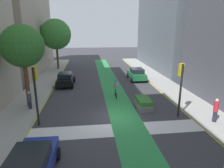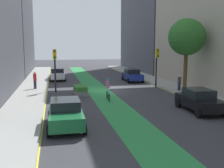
{
  "view_description": "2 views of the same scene",
  "coord_description": "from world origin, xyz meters",
  "px_view_note": "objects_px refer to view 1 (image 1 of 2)",
  "views": [
    {
      "loc": [
        -1.84,
        -14.06,
        6.71
      ],
      "look_at": [
        0.5,
        5.0,
        1.31
      ],
      "focal_mm": 31.57,
      "sensor_mm": 36.0,
      "label": 1
    },
    {
      "loc": [
        5.2,
        26.17,
        4.59
      ],
      "look_at": [
        0.66,
        5.39,
        1.48
      ],
      "focal_mm": 42.6,
      "sensor_mm": 36.0,
      "label": 2
    }
  ],
  "objects_px": {
    "pedestrian_sidewalk_left_a": "(30,100)",
    "street_tree_near": "(23,46)",
    "traffic_signal_near_right": "(181,80)",
    "car_black_left_far": "(66,79)",
    "traffic_signal_near_left": "(35,85)",
    "median_planter": "(143,103)",
    "cyclist_in_lane": "(116,88)",
    "car_blue_left_near": "(31,167)",
    "car_green_right_far": "(137,74)",
    "street_tree_far": "(56,34)",
    "pedestrian_sidewalk_right_a": "(216,110)"
  },
  "relations": [
    {
      "from": "pedestrian_sidewalk_right_a",
      "to": "street_tree_far",
      "type": "height_order",
      "value": "street_tree_far"
    },
    {
      "from": "traffic_signal_near_right",
      "to": "pedestrian_sidewalk_left_a",
      "type": "distance_m",
      "value": 12.4
    },
    {
      "from": "traffic_signal_near_right",
      "to": "car_black_left_far",
      "type": "height_order",
      "value": "traffic_signal_near_right"
    },
    {
      "from": "car_black_left_far",
      "to": "car_blue_left_near",
      "type": "bearing_deg",
      "value": -89.65
    },
    {
      "from": "cyclist_in_lane",
      "to": "median_planter",
      "type": "relative_size",
      "value": 0.79
    },
    {
      "from": "car_green_right_far",
      "to": "street_tree_far",
      "type": "bearing_deg",
      "value": 144.34
    },
    {
      "from": "median_planter",
      "to": "street_tree_near",
      "type": "bearing_deg",
      "value": 173.04
    },
    {
      "from": "traffic_signal_near_left",
      "to": "car_black_left_far",
      "type": "distance_m",
      "value": 10.52
    },
    {
      "from": "car_black_left_far",
      "to": "car_blue_left_near",
      "type": "relative_size",
      "value": 1.0
    },
    {
      "from": "cyclist_in_lane",
      "to": "street_tree_far",
      "type": "bearing_deg",
      "value": 117.0
    },
    {
      "from": "pedestrian_sidewalk_left_a",
      "to": "median_planter",
      "type": "xyz_separation_m",
      "value": [
        9.71,
        -0.54,
        -0.52
      ]
    },
    {
      "from": "cyclist_in_lane",
      "to": "median_planter",
      "type": "xyz_separation_m",
      "value": [
        2.04,
        -2.87,
        -0.57
      ]
    },
    {
      "from": "car_green_right_far",
      "to": "traffic_signal_near_right",
      "type": "bearing_deg",
      "value": -87.71
    },
    {
      "from": "traffic_signal_near_right",
      "to": "car_blue_left_near",
      "type": "xyz_separation_m",
      "value": [
        -9.65,
        -5.93,
        -2.15
      ]
    },
    {
      "from": "traffic_signal_near_left",
      "to": "pedestrian_sidewalk_left_a",
      "type": "xyz_separation_m",
      "value": [
        -1.32,
        2.72,
        -2.04
      ]
    },
    {
      "from": "car_black_left_far",
      "to": "street_tree_near",
      "type": "relative_size",
      "value": 0.61
    },
    {
      "from": "traffic_signal_near_right",
      "to": "car_blue_left_near",
      "type": "distance_m",
      "value": 11.53
    },
    {
      "from": "cyclist_in_lane",
      "to": "car_blue_left_near",
      "type": "bearing_deg",
      "value": -116.4
    },
    {
      "from": "car_blue_left_near",
      "to": "median_planter",
      "type": "distance_m",
      "value": 10.86
    },
    {
      "from": "median_planter",
      "to": "cyclist_in_lane",
      "type": "bearing_deg",
      "value": 125.47
    },
    {
      "from": "traffic_signal_near_right",
      "to": "median_planter",
      "type": "xyz_separation_m",
      "value": [
        -2.25,
        2.01,
        -2.55
      ]
    },
    {
      "from": "traffic_signal_near_right",
      "to": "car_green_right_far",
      "type": "distance_m",
      "value": 11.95
    },
    {
      "from": "cyclist_in_lane",
      "to": "car_black_left_far",
      "type": "bearing_deg",
      "value": 136.33
    },
    {
      "from": "traffic_signal_near_left",
      "to": "cyclist_in_lane",
      "type": "bearing_deg",
      "value": 38.48
    },
    {
      "from": "cyclist_in_lane",
      "to": "pedestrian_sidewalk_right_a",
      "type": "height_order",
      "value": "pedestrian_sidewalk_right_a"
    },
    {
      "from": "car_blue_left_near",
      "to": "car_black_left_far",
      "type": "bearing_deg",
      "value": 90.35
    },
    {
      "from": "car_black_left_far",
      "to": "pedestrian_sidewalk_right_a",
      "type": "xyz_separation_m",
      "value": [
        11.8,
        -11.7,
        0.26
      ]
    },
    {
      "from": "street_tree_near",
      "to": "median_planter",
      "type": "relative_size",
      "value": 2.97
    },
    {
      "from": "car_black_left_far",
      "to": "pedestrian_sidewalk_right_a",
      "type": "distance_m",
      "value": 16.62
    },
    {
      "from": "street_tree_near",
      "to": "street_tree_far",
      "type": "height_order",
      "value": "street_tree_far"
    },
    {
      "from": "car_green_right_far",
      "to": "street_tree_near",
      "type": "distance_m",
      "value": 15.19
    },
    {
      "from": "car_green_right_far",
      "to": "cyclist_in_lane",
      "type": "height_order",
      "value": "cyclist_in_lane"
    },
    {
      "from": "pedestrian_sidewalk_left_a",
      "to": "street_tree_near",
      "type": "height_order",
      "value": "street_tree_near"
    },
    {
      "from": "street_tree_far",
      "to": "car_black_left_far",
      "type": "bearing_deg",
      "value": -77.19
    },
    {
      "from": "traffic_signal_near_left",
      "to": "median_planter",
      "type": "bearing_deg",
      "value": 14.55
    },
    {
      "from": "traffic_signal_near_left",
      "to": "street_tree_far",
      "type": "distance_m",
      "value": 20.44
    },
    {
      "from": "cyclist_in_lane",
      "to": "street_tree_near",
      "type": "relative_size",
      "value": 0.27
    },
    {
      "from": "street_tree_near",
      "to": "median_planter",
      "type": "bearing_deg",
      "value": -6.96
    },
    {
      "from": "cyclist_in_lane",
      "to": "street_tree_far",
      "type": "xyz_separation_m",
      "value": [
        -7.72,
        15.15,
        4.86
      ]
    },
    {
      "from": "car_blue_left_near",
      "to": "pedestrian_sidewalk_right_a",
      "type": "bearing_deg",
      "value": 20.21
    },
    {
      "from": "traffic_signal_near_left",
      "to": "pedestrian_sidewalk_right_a",
      "type": "relative_size",
      "value": 2.38
    },
    {
      "from": "pedestrian_sidewalk_left_a",
      "to": "street_tree_near",
      "type": "xyz_separation_m",
      "value": [
        -0.25,
        0.67,
        4.4
      ]
    },
    {
      "from": "median_planter",
      "to": "car_black_left_far",
      "type": "bearing_deg",
      "value": 132.88
    },
    {
      "from": "traffic_signal_near_left",
      "to": "street_tree_near",
      "type": "xyz_separation_m",
      "value": [
        -1.57,
        3.39,
        2.35
      ]
    },
    {
      "from": "pedestrian_sidewalk_right_a",
      "to": "median_planter",
      "type": "relative_size",
      "value": 0.76
    },
    {
      "from": "car_blue_left_near",
      "to": "pedestrian_sidewalk_right_a",
      "type": "distance_m",
      "value": 12.48
    },
    {
      "from": "traffic_signal_near_right",
      "to": "street_tree_near",
      "type": "bearing_deg",
      "value": 165.22
    },
    {
      "from": "median_planter",
      "to": "traffic_signal_near_right",
      "type": "bearing_deg",
      "value": -41.73
    },
    {
      "from": "street_tree_far",
      "to": "cyclist_in_lane",
      "type": "bearing_deg",
      "value": -63.0
    },
    {
      "from": "traffic_signal_near_left",
      "to": "car_blue_left_near",
      "type": "xyz_separation_m",
      "value": [
        0.99,
        -5.76,
        -2.17
      ]
    }
  ]
}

